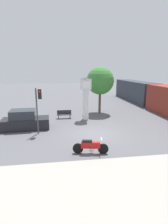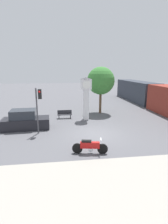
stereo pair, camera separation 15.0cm
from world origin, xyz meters
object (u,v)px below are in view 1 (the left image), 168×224
Objects in this scene: traffic_light at (38,103)px; parked_car at (25,121)px; freight_train at (154,96)px; bench at (64,114)px; street_tree at (100,81)px; motorcycle at (90,146)px; clock_tower at (86,92)px.

traffic_light reaches higher than parked_car.
bench is at bearing -162.92° from freight_train.
bench is at bearing -156.61° from street_tree.
motorcycle is 0.50× the size of clock_tower.
bench is 0.37× the size of parked_car.
freight_train reaches higher than parked_car.
bench is (-2.33, 0.75, -2.55)m from clock_tower.
motorcycle is 6.01m from traffic_light.
bench is at bearing 109.28° from motorcycle.
street_tree is at bearing 28.53° from parked_car.
clock_tower reaches higher than traffic_light.
parked_car is at bearing -158.59° from clock_tower.
street_tree is 3.57× the size of bench.
parked_car is (-3.68, -3.11, 0.26)m from bench.
traffic_light is (-15.20, -8.55, 0.99)m from freight_train.
street_tree is (3.11, 10.78, 3.53)m from motorcycle.
freight_train reaches higher than bench.
parked_car is (-6.00, -2.35, -2.29)m from clock_tower.
bench is (-12.99, -3.99, -1.21)m from freight_train.
freight_train is 6.56× the size of traffic_light.
traffic_light is at bearing -150.64° from freight_train.
bench is (-4.52, -1.95, -3.53)m from street_tree.
street_tree is 10.17m from parked_car.
motorcycle is 8.93m from bench.
freight_train reaches higher than motorcycle.
traffic_light is 2.43× the size of bench.
clock_tower is 3.62m from street_tree.
freight_train is at bearing 17.08° from bench.
traffic_light is at bearing 140.58° from motorcycle.
parked_car reaches higher than bench.
traffic_light reaches higher than freight_train.
motorcycle is at bearing -80.92° from bench.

